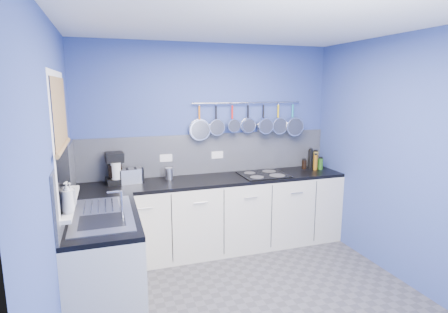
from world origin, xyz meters
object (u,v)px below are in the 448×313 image
coffee_maker (115,168)px  canister (169,173)px  toaster (131,176)px  soap_bottle_b (70,193)px  paper_towel (116,174)px  soap_bottle_a (67,197)px  hob (263,175)px

coffee_maker → canister: size_ratio=2.55×
toaster → soap_bottle_b: bearing=-125.5°
coffee_maker → toaster: coffee_maker is taller
paper_towel → toaster: bearing=11.1°
canister → coffee_maker: bearing=-179.4°
soap_bottle_a → soap_bottle_b: soap_bottle_a is taller
paper_towel → hob: (1.75, -0.10, -0.12)m
soap_bottle_b → canister: soap_bottle_b is taller
soap_bottle_b → hob: bearing=24.2°
soap_bottle_b → hob: soap_bottle_b is taller
paper_towel → coffee_maker: coffee_maker is taller
paper_towel → soap_bottle_a: bearing=-106.6°
coffee_maker → hob: coffee_maker is taller
soap_bottle_a → soap_bottle_b: size_ratio=1.39×
hob → soap_bottle_a: bearing=-150.8°
toaster → canister: toaster is taller
coffee_maker → toaster: size_ratio=1.40×
coffee_maker → canister: 0.62m
soap_bottle_a → paper_towel: size_ratio=0.96×
coffee_maker → toaster: (0.17, -0.02, -0.10)m
soap_bottle_a → toaster: bearing=67.4°
soap_bottle_b → toaster: (0.55, 1.09, -0.15)m
soap_bottle_b → paper_towel: size_ratio=0.69×
toaster → hob: bearing=-13.5°
soap_bottle_a → hob: bearing=29.2°
soap_bottle_b → coffee_maker: bearing=71.2°
soap_bottle_b → hob: size_ratio=0.31×
coffee_maker → canister: coffee_maker is taller
coffee_maker → canister: (0.61, 0.01, -0.11)m
toaster → hob: (1.58, -0.13, -0.08)m
soap_bottle_a → paper_towel: soap_bottle_a is taller
soap_bottle_a → canister: (0.99, 1.35, -0.20)m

